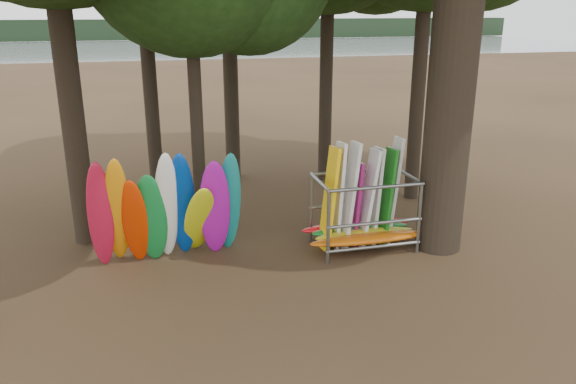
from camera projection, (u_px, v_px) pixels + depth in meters
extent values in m
plane|color=#47331E|center=(290.00, 264.00, 14.04)|extent=(120.00, 120.00, 0.00)
plane|color=gray|center=(168.00, 60.00, 69.27)|extent=(160.00, 160.00, 0.00)
cube|color=black|center=(155.00, 29.00, 114.66)|extent=(160.00, 4.00, 4.00)
cylinder|color=black|center=(61.00, 25.00, 13.71)|extent=(0.60, 0.60, 11.39)
cylinder|color=black|center=(145.00, 22.00, 16.79)|extent=(0.44, 0.44, 11.42)
cylinder|color=black|center=(327.00, 26.00, 19.37)|extent=(0.47, 0.47, 11.06)
cylinder|color=black|center=(194.00, 69.00, 15.19)|extent=(0.37, 0.37, 9.07)
cylinder|color=black|center=(423.00, 24.00, 17.31)|extent=(0.46, 0.46, 11.25)
ellipsoid|color=#BE1435|center=(101.00, 216.00, 13.20)|extent=(0.71, 1.22, 2.97)
ellipsoid|color=orange|center=(118.00, 212.00, 13.39)|extent=(0.76, 1.61, 3.08)
ellipsoid|color=red|center=(135.00, 222.00, 13.52)|extent=(0.71, 1.11, 2.46)
ellipsoid|color=#127731|center=(151.00, 219.00, 13.64)|extent=(0.84, 0.99, 2.51)
ellipsoid|color=white|center=(167.00, 207.00, 13.67)|extent=(0.68, 1.31, 3.07)
ellipsoid|color=#073898|center=(182.00, 206.00, 13.85)|extent=(0.75, 1.31, 3.02)
ellipsoid|color=#CFD816|center=(199.00, 220.00, 14.02)|extent=(0.95, 1.77, 2.27)
ellipsoid|color=#AF15AC|center=(215.00, 209.00, 13.86)|extent=(0.85, 1.35, 2.85)
ellipsoid|color=teal|center=(229.00, 203.00, 14.08)|extent=(0.60, 1.34, 2.98)
ellipsoid|color=#CA580B|center=(369.00, 238.00, 14.54)|extent=(3.25, 0.55, 0.24)
ellipsoid|color=gold|center=(365.00, 234.00, 14.81)|extent=(2.77, 0.55, 0.24)
ellipsoid|color=#197127|center=(360.00, 229.00, 15.15)|extent=(2.76, 0.55, 0.24)
ellipsoid|color=red|center=(357.00, 226.00, 15.39)|extent=(3.14, 0.55, 0.24)
cube|color=yellow|center=(329.00, 200.00, 14.57)|extent=(0.48, 0.82, 2.76)
cube|color=silver|center=(338.00, 196.00, 14.73)|extent=(0.35, 0.80, 2.84)
cube|color=silver|center=(349.00, 197.00, 14.62)|extent=(0.50, 0.81, 2.87)
cube|color=#8F1762|center=(355.00, 204.00, 14.97)|extent=(0.33, 0.75, 2.29)
cube|color=silver|center=(368.00, 199.00, 14.80)|extent=(0.55, 0.79, 2.65)
cube|color=silver|center=(374.00, 196.00, 15.01)|extent=(0.36, 0.79, 2.64)
cube|color=#176A19|center=(386.00, 197.00, 14.91)|extent=(0.41, 0.79, 2.65)
cube|color=silver|center=(392.00, 190.00, 15.14)|extent=(0.47, 0.78, 2.87)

